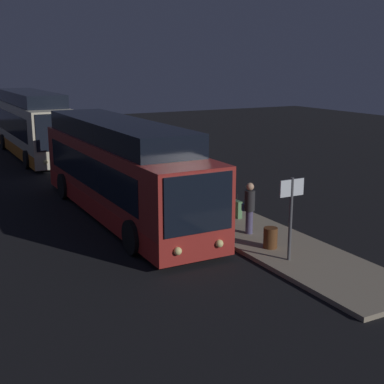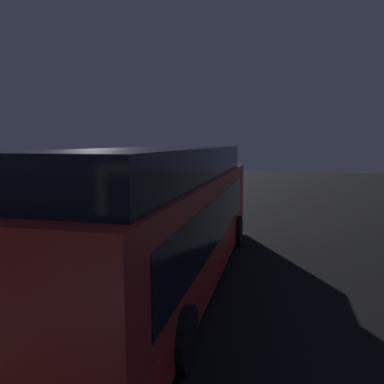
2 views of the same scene
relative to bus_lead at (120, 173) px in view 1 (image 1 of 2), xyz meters
The scene contains 10 objects.
ground 1.91m from the bus_lead, ahead, with size 80.00×80.00×0.00m, color black.
platform 3.60m from the bus_lead, 73.05° to the left, with size 20.00×2.77×0.14m.
bus_lead is the anchor object (origin of this frame).
bus_second 15.44m from the bus_lead, behind, with size 12.03×2.78×4.01m.
passenger_boarding 5.42m from the bus_lead, 32.13° to the left, with size 0.56×0.40×1.76m.
passenger_waiting 3.72m from the bus_lead, 77.62° to the left, with size 0.64×0.48×1.57m.
passenger_with_bags 3.89m from the bus_lead, 52.59° to the left, with size 0.50×0.61×1.83m.
suitcase 4.66m from the bus_lead, 52.00° to the left, with size 0.44×0.18×0.88m.
sign_post 7.63m from the bus_lead, 19.00° to the left, with size 0.10×0.82×2.48m.
trash_bin 6.74m from the bus_lead, 23.40° to the left, with size 0.44×0.44×0.65m.
Camera 1 is at (17.96, -7.13, 5.80)m, focal length 50.00 mm.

